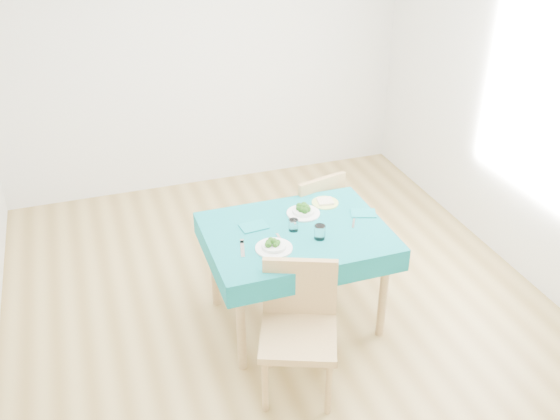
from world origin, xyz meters
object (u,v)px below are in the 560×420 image
object	(u,v)px
chair_near	(299,318)
chair_far	(307,205)
side_plate	(325,203)
bowl_near	(274,244)
table	(296,276)
bowl_far	(303,210)

from	to	relation	value
chair_near	chair_far	xyz separation A→B (m)	(0.57, 1.34, -0.05)
side_plate	bowl_near	bearing A→B (deg)	-140.40
table	side_plate	xyz separation A→B (m)	(0.33, 0.29, 0.38)
table	chair_far	size ratio (longest dim) A/B	1.16
side_plate	table	bearing A→B (deg)	-138.80
chair_far	bowl_near	xyz separation A→B (m)	(-0.56, -0.85, 0.27)
table	bowl_far	world-z (taller)	bowl_far
table	bowl_near	world-z (taller)	bowl_near
chair_far	chair_near	bearing A→B (deg)	52.88
chair_near	side_plate	bearing A→B (deg)	81.67
table	bowl_far	bearing A→B (deg)	57.77
bowl_far	chair_near	bearing A→B (deg)	-112.35
table	chair_far	xyz separation A→B (m)	(0.35, 0.69, 0.15)
bowl_near	side_plate	distance (m)	0.71
table	chair_far	distance (m)	0.78
table	bowl_far	size ratio (longest dim) A/B	5.15
chair_near	chair_far	bearing A→B (deg)	89.07
bowl_far	side_plate	distance (m)	0.23
chair_near	side_plate	xyz separation A→B (m)	(0.56, 0.94, 0.19)
table	bowl_near	xyz separation A→B (m)	(-0.22, -0.16, 0.42)
bowl_near	chair_far	bearing A→B (deg)	56.52
chair_far	bowl_near	bearing A→B (deg)	42.49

